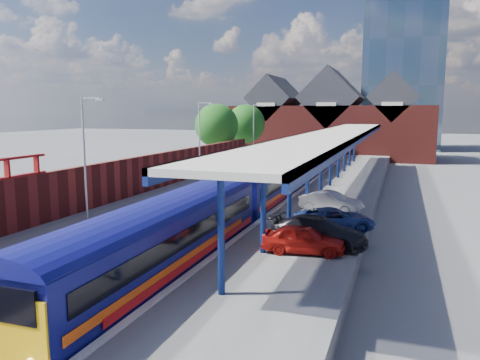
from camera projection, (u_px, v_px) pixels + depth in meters
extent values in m
plane|color=#5B5B5E|center=(290.00, 182.00, 47.59)|extent=(240.00, 240.00, 0.00)
cube|color=#473D33|center=(263.00, 199.00, 38.24)|extent=(6.00, 76.00, 0.06)
cube|color=slate|center=(237.00, 197.00, 38.95)|extent=(0.07, 76.00, 0.14)
cube|color=slate|center=(254.00, 198.00, 38.48)|extent=(0.07, 76.00, 0.14)
cube|color=slate|center=(272.00, 199.00, 37.98)|extent=(0.07, 76.00, 0.14)
cube|color=slate|center=(289.00, 200.00, 37.51)|extent=(0.07, 76.00, 0.14)
cube|color=#565659|center=(201.00, 190.00, 39.96)|extent=(5.00, 76.00, 1.00)
cube|color=#565659|center=(337.00, 198.00, 36.23)|extent=(6.00, 76.00, 1.00)
cube|color=silver|center=(227.00, 185.00, 39.12)|extent=(0.30, 76.00, 0.05)
cube|color=silver|center=(301.00, 189.00, 37.08)|extent=(0.30, 76.00, 0.05)
cube|color=yellow|center=(220.00, 185.00, 39.32)|extent=(0.14, 76.00, 0.01)
cube|color=#0C0D59|center=(160.00, 242.00, 18.94)|extent=(2.89, 16.02, 2.50)
cube|color=#0C0D59|center=(160.00, 212.00, 18.76)|extent=(2.89, 16.02, 0.60)
cube|color=#0C0D59|center=(270.00, 183.00, 34.46)|extent=(2.89, 16.02, 2.50)
cube|color=#0C0D59|center=(270.00, 167.00, 34.27)|extent=(2.89, 16.02, 0.60)
cube|color=#0C0D59|center=(312.00, 161.00, 49.97)|extent=(2.89, 16.02, 2.50)
cube|color=#0C0D59|center=(312.00, 149.00, 49.79)|extent=(2.89, 16.02, 0.60)
cube|color=#0C0D59|center=(333.00, 149.00, 65.48)|extent=(2.89, 16.02, 2.50)
cube|color=#0C0D59|center=(334.00, 140.00, 65.30)|extent=(2.89, 16.02, 0.60)
cube|color=black|center=(279.00, 165.00, 42.61)|extent=(0.04, 60.54, 0.70)
cube|color=#EC500F|center=(279.00, 173.00, 42.73)|extent=(0.03, 55.27, 0.30)
cube|color=red|center=(279.00, 176.00, 42.77)|extent=(0.03, 55.27, 0.30)
cube|color=#F2B20C|center=(5.00, 334.00, 11.57)|extent=(2.82, 0.32, 2.10)
cube|color=black|center=(70.00, 343.00, 13.94)|extent=(2.00, 2.40, 0.60)
cube|color=black|center=(338.00, 157.00, 70.95)|extent=(2.00, 2.40, 0.60)
cylinder|color=navy|center=(221.00, 234.00, 15.61)|extent=(0.24, 0.24, 4.20)
cylinder|color=navy|center=(263.00, 206.00, 20.29)|extent=(0.24, 0.24, 4.20)
cylinder|color=navy|center=(290.00, 188.00, 24.96)|extent=(0.24, 0.24, 4.20)
cylinder|color=navy|center=(308.00, 176.00, 29.63)|extent=(0.24, 0.24, 4.20)
cylinder|color=navy|center=(321.00, 167.00, 34.30)|extent=(0.24, 0.24, 4.20)
cylinder|color=navy|center=(331.00, 161.00, 38.98)|extent=(0.24, 0.24, 4.20)
cylinder|color=navy|center=(339.00, 155.00, 43.65)|extent=(0.24, 0.24, 4.20)
cylinder|color=navy|center=(345.00, 151.00, 48.32)|extent=(0.24, 0.24, 4.20)
cylinder|color=navy|center=(350.00, 148.00, 53.00)|extent=(0.24, 0.24, 4.20)
cylinder|color=navy|center=(354.00, 145.00, 57.67)|extent=(0.24, 0.24, 4.20)
cube|color=beige|center=(336.00, 134.00, 37.55)|extent=(4.50, 52.00, 0.25)
cube|color=navy|center=(309.00, 136.00, 38.27)|extent=(0.20, 52.00, 0.55)
cube|color=navy|center=(363.00, 136.00, 36.88)|extent=(0.20, 52.00, 0.55)
cylinder|color=#A5A8AA|center=(85.00, 159.00, 26.62)|extent=(0.12, 0.12, 7.00)
cube|color=#A5A8AA|center=(91.00, 98.00, 25.93)|extent=(1.20, 0.08, 0.08)
cube|color=#A5A8AA|center=(100.00, 100.00, 25.75)|extent=(0.45, 0.18, 0.12)
cylinder|color=#A5A8AA|center=(199.00, 142.00, 41.57)|extent=(0.12, 0.12, 7.00)
cube|color=#A5A8AA|center=(205.00, 103.00, 40.89)|extent=(1.20, 0.08, 0.08)
cube|color=#A5A8AA|center=(212.00, 104.00, 40.70)|extent=(0.45, 0.18, 0.12)
cylinder|color=#A5A8AA|center=(254.00, 134.00, 56.53)|extent=(0.12, 0.12, 7.00)
cube|color=#A5A8AA|center=(258.00, 105.00, 55.84)|extent=(1.20, 0.08, 0.08)
cube|color=#A5A8AA|center=(263.00, 106.00, 55.66)|extent=(0.45, 0.18, 0.12)
cylinder|color=#A5A8AA|center=(223.00, 165.00, 43.28)|extent=(0.08, 0.08, 2.50)
cube|color=#0C194C|center=(223.00, 154.00, 43.13)|extent=(0.55, 0.06, 0.35)
cube|color=maroon|center=(136.00, 176.00, 34.92)|extent=(0.35, 50.00, 2.80)
cube|color=maroon|center=(7.00, 169.00, 23.43)|extent=(0.30, 0.12, 1.00)
cube|color=maroon|center=(36.00, 165.00, 25.30)|extent=(0.30, 0.12, 1.00)
cube|color=maroon|center=(331.00, 132.00, 73.18)|extent=(30.00, 12.00, 8.00)
cube|color=#232328|center=(276.00, 99.00, 75.35)|extent=(7.13, 12.00, 7.13)
cube|color=#232328|center=(332.00, 98.00, 72.42)|extent=(9.16, 12.00, 9.16)
cube|color=#232328|center=(393.00, 98.00, 69.50)|extent=(7.13, 12.00, 7.13)
cube|color=beige|center=(266.00, 104.00, 69.84)|extent=(2.80, 0.15, 0.50)
cube|color=beige|center=(326.00, 104.00, 66.92)|extent=(2.80, 0.15, 0.50)
cube|color=beige|center=(392.00, 104.00, 63.99)|extent=(2.80, 0.15, 0.50)
cube|color=#466279|center=(404.00, 43.00, 88.17)|extent=(14.00, 14.00, 40.00)
cylinder|color=#382314|center=(217.00, 155.00, 56.32)|extent=(0.44, 0.44, 4.00)
sphere|color=#1B5115|center=(217.00, 125.00, 55.81)|extent=(5.20, 5.20, 5.20)
sphere|color=#1B5115|center=(221.00, 132.00, 55.19)|extent=(3.20, 3.20, 3.20)
cylinder|color=#382314|center=(246.00, 150.00, 63.47)|extent=(0.44, 0.44, 4.00)
sphere|color=#1B5115|center=(246.00, 124.00, 62.96)|extent=(5.20, 5.20, 5.20)
sphere|color=#1B5115|center=(250.00, 129.00, 62.34)|extent=(3.20, 3.20, 3.20)
imported|color=#AC140E|center=(304.00, 239.00, 20.46)|extent=(3.76, 1.81, 1.24)
imported|color=#A4A4A9|center=(331.00, 202.00, 28.85)|extent=(4.02, 2.08, 1.26)
imported|color=black|center=(319.00, 231.00, 21.63)|extent=(4.81, 2.62, 1.32)
imported|color=navy|center=(335.00, 219.00, 24.43)|extent=(4.61, 3.36, 1.16)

